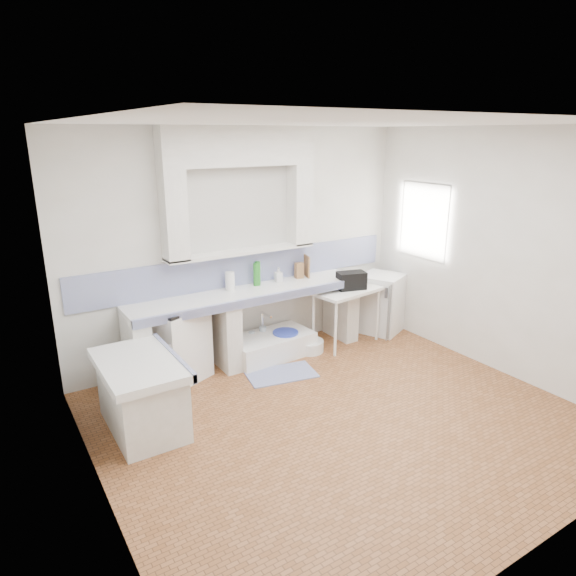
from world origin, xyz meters
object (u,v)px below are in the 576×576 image
sink (271,347)px  fridge (381,303)px  stove (176,344)px  side_table (346,316)px

sink → fridge: 1.79m
stove → sink: (1.21, -0.07, -0.29)m
stove → side_table: (2.27, -0.24, -0.04)m
sink → side_table: bearing=-12.9°
stove → side_table: stove is taller
side_table → stove: bearing=165.7°
side_table → sink: bearing=162.3°
sink → side_table: 1.11m
stove → fridge: bearing=-24.9°
stove → sink: bearing=-24.9°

